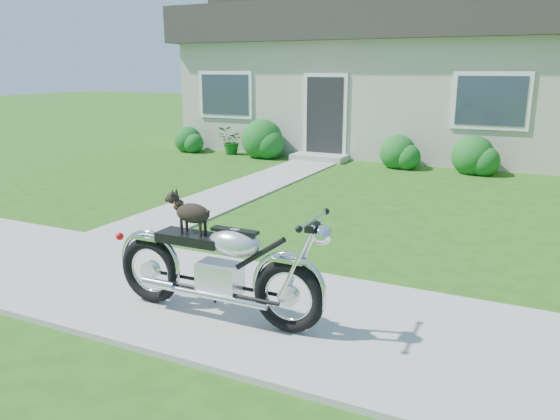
# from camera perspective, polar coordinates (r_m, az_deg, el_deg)

# --- Properties ---
(ground) EXTENTS (80.00, 80.00, 0.00)m
(ground) POSITION_cam_1_polar(r_m,az_deg,el_deg) (6.17, -13.29, -7.76)
(ground) COLOR #235114
(ground) RESTS_ON ground
(sidewalk) EXTENTS (24.00, 2.20, 0.04)m
(sidewalk) POSITION_cam_1_polar(r_m,az_deg,el_deg) (6.17, -13.30, -7.59)
(sidewalk) COLOR #9E9B93
(sidewalk) RESTS_ON ground
(walkway) EXTENTS (1.20, 8.00, 0.03)m
(walkway) POSITION_cam_1_polar(r_m,az_deg,el_deg) (10.96, -2.99, 2.48)
(walkway) COLOR #9E9B93
(walkway) RESTS_ON ground
(house) EXTENTS (12.60, 7.03, 4.50)m
(house) POSITION_cam_1_polar(r_m,az_deg,el_deg) (16.79, 13.58, 13.65)
(house) COLOR beige
(house) RESTS_ON ground
(shrub_row) EXTENTS (8.63, 1.10, 1.10)m
(shrub_row) POSITION_cam_1_polar(r_m,az_deg,el_deg) (13.97, 4.48, 6.71)
(shrub_row) COLOR #175A1D
(shrub_row) RESTS_ON ground
(potted_plant_left) EXTENTS (0.88, 0.87, 0.74)m
(potted_plant_left) POSITION_cam_1_polar(r_m,az_deg,el_deg) (15.23, -5.24, 7.19)
(potted_plant_left) COLOR #16561A
(potted_plant_left) RESTS_ON ground
(potted_plant_right) EXTENTS (0.54, 0.54, 0.71)m
(potted_plant_right) POSITION_cam_1_polar(r_m,az_deg,el_deg) (13.43, 12.57, 5.86)
(potted_plant_right) COLOR #275C19
(potted_plant_right) RESTS_ON ground
(motorcycle_with_dog) EXTENTS (2.22, 0.60, 1.16)m
(motorcycle_with_dog) POSITION_cam_1_polar(r_m,az_deg,el_deg) (5.07, -6.44, -5.79)
(motorcycle_with_dog) COLOR black
(motorcycle_with_dog) RESTS_ON sidewalk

